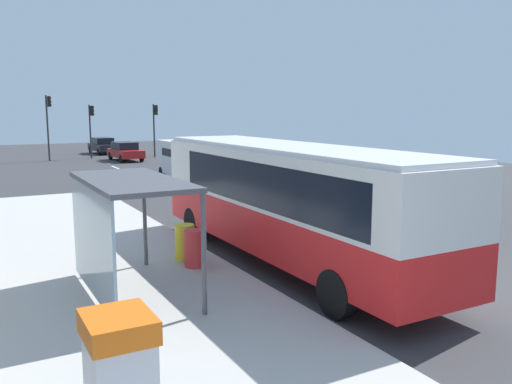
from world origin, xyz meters
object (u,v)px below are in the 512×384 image
object	(u,v)px
white_van	(187,158)
traffic_light_near_side	(155,122)
traffic_light_median	(91,123)
recycling_bin_yellow	(185,242)
bus_shelter	(117,207)
sedan_near	(125,151)
sedan_far	(103,145)
bus	(286,196)
traffic_light_far_side	(48,118)
recycling_bin_red	(195,248)

from	to	relation	value
white_van	traffic_light_near_side	size ratio (longest dim) A/B	1.13
traffic_light_median	recycling_bin_yellow	bearing A→B (deg)	-97.78
white_van	bus_shelter	size ratio (longest dim) A/B	1.30
sedan_near	sedan_far	size ratio (longest dim) A/B	1.00
bus	sedan_far	world-z (taller)	bus
bus_shelter	bus	bearing A→B (deg)	9.72
sedan_near	traffic_light_near_side	world-z (taller)	traffic_light_near_side
recycling_bin_yellow	traffic_light_near_side	xyz separation A→B (m)	(9.70, 32.13, 2.42)
traffic_light_median	traffic_light_near_side	bearing A→B (deg)	-17.42
bus	sedan_near	world-z (taller)	bus
recycling_bin_yellow	sedan_far	bearing A→B (deg)	80.33
sedan_far	traffic_light_median	distance (m)	5.31
traffic_light_far_side	sedan_near	bearing A→B (deg)	-26.85
sedan_near	traffic_light_median	distance (m)	4.60
sedan_near	bus	bearing A→B (deg)	-97.31
white_van	sedan_far	bearing A→B (deg)	89.75
traffic_light_far_side	recycling_bin_yellow	bearing A→B (deg)	-91.91
sedan_far	recycling_bin_red	distance (m)	39.39
traffic_light_near_side	traffic_light_median	xyz separation A→B (m)	(-5.10, 1.60, -0.04)
bus	bus_shelter	world-z (taller)	bus
bus	recycling_bin_red	distance (m)	2.78
sedan_near	sedan_far	xyz separation A→B (m)	(0.00, 7.96, 0.00)
sedan_near	traffic_light_near_side	xyz separation A→B (m)	(3.21, 1.93, 2.29)
white_van	traffic_light_median	distance (m)	17.79
recycling_bin_red	traffic_light_median	size ratio (longest dim) A/B	0.21
recycling_bin_yellow	traffic_light_near_side	world-z (taller)	traffic_light_near_side
traffic_light_far_side	bus_shelter	bearing A→B (deg)	-95.43
recycling_bin_red	traffic_light_near_side	xyz separation A→B (m)	(9.70, 32.83, 2.42)
recycling_bin_yellow	traffic_light_median	xyz separation A→B (m)	(4.61, 33.73, 2.39)
traffic_light_near_side	traffic_light_far_side	distance (m)	8.66
sedan_far	recycling_bin_red	size ratio (longest dim) A/B	4.72
sedan_far	bus_shelter	distance (m)	40.97
bus_shelter	white_van	bearing A→B (deg)	64.40
white_van	recycling_bin_red	bearing A→B (deg)	-110.84
recycling_bin_red	recycling_bin_yellow	bearing A→B (deg)	90.00
recycling_bin_yellow	sedan_near	bearing A→B (deg)	77.86
sedan_near	traffic_light_far_side	distance (m)	6.63
recycling_bin_red	bus	bearing A→B (deg)	-8.28
recycling_bin_yellow	traffic_light_far_side	bearing A→B (deg)	88.09
recycling_bin_red	bus_shelter	size ratio (longest dim) A/B	0.24
sedan_far	recycling_bin_yellow	distance (m)	38.70
traffic_light_near_side	sedan_far	bearing A→B (deg)	118.04
sedan_near	recycling_bin_red	world-z (taller)	sedan_near
sedan_near	traffic_light_median	size ratio (longest dim) A/B	0.99
sedan_near	recycling_bin_red	distance (m)	31.57
traffic_light_far_side	bus	bearing A→B (deg)	-87.66
sedan_far	traffic_light_far_side	size ratio (longest dim) A/B	0.85
traffic_light_near_side	traffic_light_far_side	world-z (taller)	traffic_light_far_side
traffic_light_median	bus_shelter	distance (m)	36.25
bus	recycling_bin_red	xyz separation A→B (m)	(-2.49, 0.36, -1.19)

